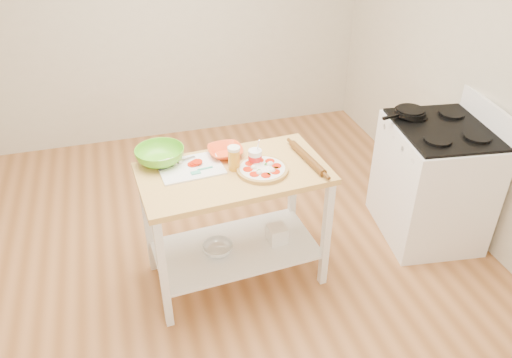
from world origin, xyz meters
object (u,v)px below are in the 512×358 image
at_px(cutting_board, 190,167).
at_px(rolling_pin, 307,158).
at_px(orange_bowl, 225,152).
at_px(beer_pint, 234,158).
at_px(prep_island, 234,203).
at_px(gas_stove, 433,181).
at_px(knife, 172,165).
at_px(skillet, 409,112).
at_px(shelf_bin, 277,234).
at_px(pizza, 262,169).
at_px(green_bowl, 160,155).
at_px(yogurt_tub, 255,157).
at_px(spatula, 201,170).
at_px(shelf_glass_bowl, 218,249).

distance_m(cutting_board, rolling_pin, 0.77).
height_order(orange_bowl, beer_pint, beer_pint).
xyz_separation_m(prep_island, beer_pint, (0.01, 0.02, 0.33)).
distance_m(gas_stove, knife, 2.02).
distance_m(prep_island, beer_pint, 0.33).
xyz_separation_m(gas_stove, skillet, (-0.16, 0.24, 0.50)).
bearing_deg(rolling_pin, shelf_bin, 178.44).
bearing_deg(pizza, beer_pint, 154.76).
bearing_deg(green_bowl, orange_bowl, -4.39).
height_order(skillet, cutting_board, skillet).
bearing_deg(green_bowl, rolling_pin, -15.79).
xyz_separation_m(rolling_pin, shelf_bin, (-0.19, 0.01, -0.60)).
distance_m(pizza, yogurt_tub, 0.10).
relative_size(prep_island, rolling_pin, 2.97).
bearing_deg(gas_stove, green_bowl, -176.84).
height_order(pizza, orange_bowl, orange_bowl).
height_order(gas_stove, orange_bowl, gas_stove).
bearing_deg(cutting_board, knife, 152.37).
bearing_deg(prep_island, spatula, 168.63).
distance_m(cutting_board, orange_bowl, 0.28).
bearing_deg(pizza, orange_bowl, 124.04).
distance_m(yogurt_tub, rolling_pin, 0.35).
height_order(spatula, green_bowl, green_bowl).
height_order(skillet, pizza, skillet).
bearing_deg(rolling_pin, knife, 168.24).
bearing_deg(beer_pint, shelf_glass_bowl, -165.19).
bearing_deg(green_bowl, gas_stove, -4.47).
relative_size(pizza, green_bowl, 1.03).
height_order(pizza, rolling_pin, same).
distance_m(knife, yogurt_tub, 0.54).
relative_size(cutting_board, spatula, 2.84).
distance_m(pizza, beer_pint, 0.19).
xyz_separation_m(beer_pint, rolling_pin, (0.48, -0.04, -0.06)).
relative_size(spatula, orange_bowl, 0.65).
bearing_deg(spatula, cutting_board, 121.59).
xyz_separation_m(gas_stove, shelf_glass_bowl, (-1.73, -0.10, -0.18)).
distance_m(rolling_pin, shelf_glass_bowl, 0.89).
bearing_deg(skillet, beer_pint, -178.55).
bearing_deg(cutting_board, beer_pint, -23.20).
relative_size(knife, beer_pint, 1.60).
bearing_deg(beer_pint, knife, 160.07).
bearing_deg(prep_island, skillet, 12.43).
relative_size(gas_stove, cutting_board, 2.63).
bearing_deg(yogurt_tub, knife, 166.79).
distance_m(skillet, pizza, 1.32).
height_order(prep_island, yogurt_tub, yogurt_tub).
distance_m(green_bowl, beer_pint, 0.50).
bearing_deg(shelf_bin, green_bowl, 160.72).
height_order(pizza, yogurt_tub, yogurt_tub).
distance_m(prep_island, gas_stove, 1.61).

